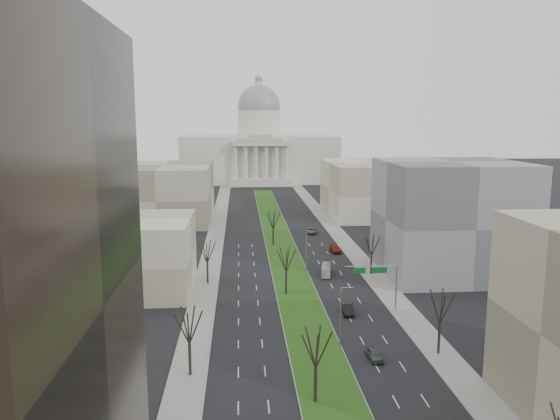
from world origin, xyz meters
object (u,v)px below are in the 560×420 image
box_van (326,270)px  car_grey_near (374,354)px  car_red (335,249)px  car_grey_far (312,231)px  car_black (348,309)px

box_van → car_grey_near: bearing=-79.9°
box_van → car_red: bearing=84.3°
car_red → car_grey_far: car_red is taller
car_black → box_van: 23.62m
car_grey_near → car_grey_far: size_ratio=0.79×
car_grey_near → car_grey_far: bearing=84.3°
car_black → car_red: car_red is taller
car_black → box_van: (0.05, 23.62, 0.26)m
car_black → car_red: bearing=85.9°
car_grey_near → car_black: size_ratio=0.87×
car_grey_far → car_black: bearing=-82.6°
car_grey_near → box_van: 41.54m
car_grey_far → car_red: bearing=-73.0°
car_black → car_red: size_ratio=0.87×
car_grey_near → car_red: size_ratio=0.76×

